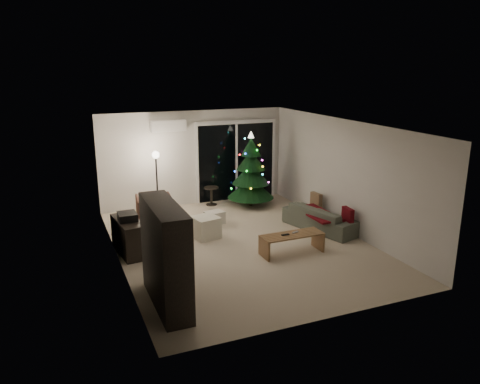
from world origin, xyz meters
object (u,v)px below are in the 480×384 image
object	(u,v)px
christmas_tree	(251,169)
armchair	(155,211)
media_cabinet	(129,237)
sofa	(321,218)
bookshelf	(152,257)
coffee_table	(292,244)

from	to	relation	value
christmas_tree	armchair	bearing A→B (deg)	-166.55
media_cabinet	christmas_tree	world-z (taller)	christmas_tree
sofa	christmas_tree	distance (m)	2.54
bookshelf	christmas_tree	bearing A→B (deg)	52.21
media_cabinet	coffee_table	bearing A→B (deg)	-29.35
armchair	sofa	bearing A→B (deg)	160.13
armchair	christmas_tree	xyz separation A→B (m)	(2.73, 0.65, 0.63)
bookshelf	christmas_tree	world-z (taller)	christmas_tree
bookshelf	armchair	world-z (taller)	bookshelf
bookshelf	coffee_table	bearing A→B (deg)	20.78
bookshelf	armchair	bearing A→B (deg)	78.75
christmas_tree	bookshelf	bearing A→B (deg)	-129.14
armchair	coffee_table	size ratio (longest dim) A/B	0.63
media_cabinet	sofa	distance (m)	4.31
armchair	christmas_tree	world-z (taller)	christmas_tree
sofa	christmas_tree	world-z (taller)	christmas_tree
christmas_tree	coffee_table	bearing A→B (deg)	-99.66
christmas_tree	sofa	bearing A→B (deg)	-72.35
coffee_table	christmas_tree	bearing A→B (deg)	79.85
bookshelf	media_cabinet	size ratio (longest dim) A/B	1.48
media_cabinet	coffee_table	size ratio (longest dim) A/B	0.87
bookshelf	coffee_table	distance (m)	3.24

